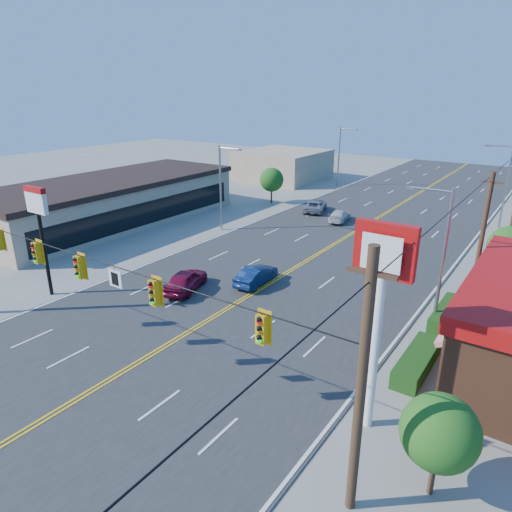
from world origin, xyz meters
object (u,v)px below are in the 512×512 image
Objects in this scene: signal_span at (97,284)px; kfc_pylon at (381,288)px; car_silver at (315,206)px; car_blue at (256,276)px; pizza_hut_sign at (39,219)px; car_magenta at (186,281)px; car_white at (339,216)px.

kfc_pylon is at bearing 19.78° from signal_span.
car_blue is at bearing 87.55° from car_silver.
pizza_hut_sign is 9.94m from car_magenta.
pizza_hut_sign is 28.66m from car_white.
kfc_pylon reaches higher than car_silver.
signal_span is 2.86× the size of kfc_pylon.
pizza_hut_sign is 1.73× the size of car_white.
signal_span is 34.14m from car_silver.
car_blue is at bearing 92.72° from signal_span.
car_silver is at bearing 121.26° from kfc_pylon.
car_blue is (3.29, 3.53, -0.06)m from car_magenta.
car_magenta is 4.83m from car_blue.
car_blue is 0.85× the size of car_silver.
pizza_hut_sign is at bearing 62.69° from car_silver.
car_magenta is 23.87m from car_silver.
signal_span reaches higher than car_blue.
pizza_hut_sign is at bearing 159.81° from signal_span.
signal_span is 6.22× the size of car_blue.
car_magenta is (6.97, 5.50, -4.47)m from pizza_hut_sign.
kfc_pylon is 2.15× the size of car_white.
kfc_pylon is 30.89m from car_white.
signal_span is 3.55× the size of pizza_hut_sign.
pizza_hut_sign is (-10.88, 4.00, 0.30)m from signal_span.
signal_span is at bearing 82.26° from car_silver.
kfc_pylon is 2.05× the size of car_magenta.
car_silver is at bearing -38.70° from car_white.
kfc_pylon is 22.02m from pizza_hut_sign.
pizza_hut_sign is 1.75× the size of car_blue.
signal_span is at bearing 95.32° from car_magenta.
car_white is at bearing 132.29° from car_silver.
car_magenta is at bearing 76.79° from car_white.
car_blue is at bearing 41.37° from pizza_hut_sign.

